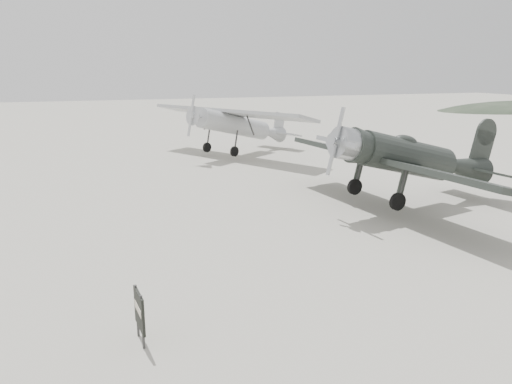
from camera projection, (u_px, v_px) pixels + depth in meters
ground at (358, 266)px, 14.04m from camera, size 160.00×160.00×0.00m
lowwing_monoplane at (413, 159)px, 19.53m from camera, size 8.22×11.52×3.71m
highwing_monoplane at (238, 121)px, 31.48m from camera, size 9.33×11.55×3.44m
sign_board at (139, 311)px, 9.96m from camera, size 0.12×0.79×1.14m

